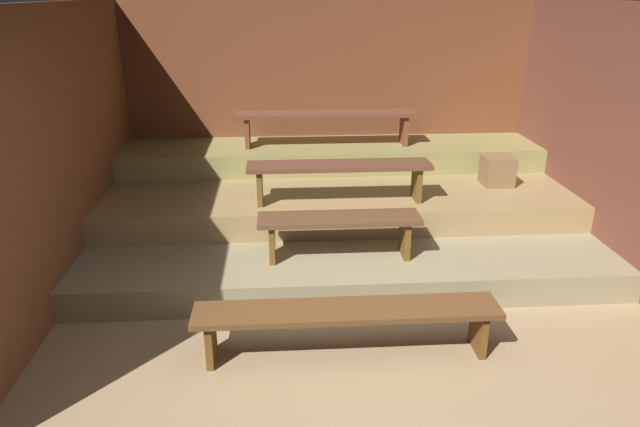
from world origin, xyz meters
TOP-DOWN VIEW (x-y plane):
  - ground at (0.00, 2.03)m, footprint 5.64×4.86m
  - wall_back at (0.00, 4.09)m, footprint 5.64×0.06m
  - wall_left at (-2.45, 2.03)m, footprint 0.06×4.86m
  - wall_right at (2.45, 2.03)m, footprint 0.06×4.86m
  - platform_lower at (0.00, 2.59)m, footprint 4.84×2.93m
  - platform_middle at (0.00, 3.04)m, footprint 4.84×2.04m
  - platform_upper at (0.00, 3.61)m, footprint 4.84×0.90m
  - bench_floor_center at (-0.15, 0.56)m, footprint 2.18×0.34m
  - bench_lower_center at (-0.10, 1.65)m, footprint 1.42×0.34m
  - bench_middle_center at (-0.03, 2.39)m, footprint 1.79×0.34m
  - bench_upper_center at (-0.06, 3.58)m, footprint 2.06×0.34m
  - wooden_crate_middle at (1.72, 2.79)m, footprint 0.31×0.31m

SIDE VIEW (x-z plane):
  - ground at x=0.00m, z-range -0.08..0.00m
  - platform_lower at x=0.00m, z-range 0.00..0.26m
  - bench_floor_center at x=-0.15m, z-range 0.13..0.52m
  - platform_middle at x=0.00m, z-range 0.26..0.53m
  - bench_lower_center at x=-0.10m, z-range 0.38..0.76m
  - platform_upper at x=0.00m, z-range 0.53..0.79m
  - wooden_crate_middle at x=1.72m, z-range 0.53..0.83m
  - bench_middle_center at x=-0.03m, z-range 0.65..1.04m
  - bench_upper_center at x=-0.06m, z-range 0.92..1.31m
  - wall_back at x=0.00m, z-range 0.00..2.40m
  - wall_left at x=-2.45m, z-range 0.00..2.40m
  - wall_right at x=2.45m, z-range 0.00..2.40m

